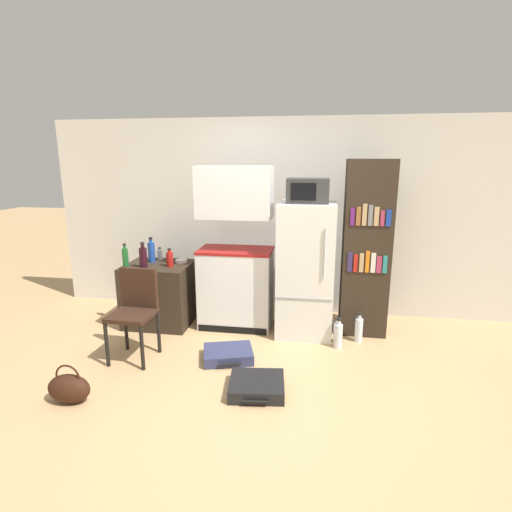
{
  "coord_description": "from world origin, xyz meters",
  "views": [
    {
      "loc": [
        0.47,
        -3.06,
        1.94
      ],
      "look_at": [
        -0.16,
        0.85,
        0.99
      ],
      "focal_mm": 28.0,
      "sensor_mm": 36.0,
      "label": 1
    }
  ],
  "objects": [
    {
      "name": "bottle_wine_dark",
      "position": [
        -1.5,
        1.1,
        0.86
      ],
      "size": [
        0.09,
        0.09,
        0.3
      ],
      "color": "black",
      "rests_on": "side_table"
    },
    {
      "name": "side_table",
      "position": [
        -1.4,
        1.27,
        0.37
      ],
      "size": [
        0.76,
        0.65,
        0.74
      ],
      "color": "#2D2319",
      "rests_on": "ground_plane"
    },
    {
      "name": "microwave",
      "position": [
        0.34,
        1.29,
        1.62
      ],
      "size": [
        0.44,
        0.37,
        0.26
      ],
      "color": "#333333",
      "rests_on": "refrigerator"
    },
    {
      "name": "suitcase_large_flat",
      "position": [
        -0.38,
        0.49,
        0.05
      ],
      "size": [
        0.57,
        0.49,
        0.11
      ],
      "rotation": [
        0.0,
        0.0,
        0.29
      ],
      "color": "navy",
      "rests_on": "ground_plane"
    },
    {
      "name": "kitchen_hutch",
      "position": [
        -0.47,
        1.35,
        0.85
      ],
      "size": [
        0.85,
        0.51,
        1.88
      ],
      "color": "white",
      "rests_on": "ground_plane"
    },
    {
      "name": "wall_back",
      "position": [
        0.2,
        2.0,
        1.23
      ],
      "size": [
        6.4,
        0.1,
        2.45
      ],
      "color": "silver",
      "rests_on": "ground_plane"
    },
    {
      "name": "ground_plane",
      "position": [
        0.0,
        0.0,
        0.0
      ],
      "size": [
        24.0,
        24.0,
        0.0
      ],
      "primitive_type": "plane",
      "color": "tan"
    },
    {
      "name": "bowl",
      "position": [
        -1.15,
        1.39,
        0.76
      ],
      "size": [
        0.14,
        0.14,
        0.04
      ],
      "color": "silver",
      "rests_on": "side_table"
    },
    {
      "name": "chair",
      "position": [
        -1.3,
        0.44,
        0.54
      ],
      "size": [
        0.41,
        0.42,
        0.9
      ],
      "rotation": [
        0.0,
        0.0,
        -0.04
      ],
      "color": "black",
      "rests_on": "ground_plane"
    },
    {
      "name": "bookshelf",
      "position": [
        1.0,
        1.41,
        0.98
      ],
      "size": [
        0.51,
        0.39,
        1.95
      ],
      "color": "#2D2319",
      "rests_on": "ground_plane"
    },
    {
      "name": "bottle_blue_soda",
      "position": [
        -1.52,
        1.37,
        0.86
      ],
      "size": [
        0.08,
        0.08,
        0.3
      ],
      "color": "#1E47A3",
      "rests_on": "side_table"
    },
    {
      "name": "bottle_green_tall",
      "position": [
        -1.73,
        1.13,
        0.85
      ],
      "size": [
        0.07,
        0.07,
        0.27
      ],
      "color": "#1E6028",
      "rests_on": "side_table"
    },
    {
      "name": "water_bottle_back",
      "position": [
        0.94,
        1.12,
        0.14
      ],
      "size": [
        0.08,
        0.08,
        0.33
      ],
      "color": "silver",
      "rests_on": "ground_plane"
    },
    {
      "name": "refrigerator",
      "position": [
        0.34,
        1.29,
        0.75
      ],
      "size": [
        0.62,
        0.65,
        1.49
      ],
      "color": "silver",
      "rests_on": "ground_plane"
    },
    {
      "name": "handbag",
      "position": [
        -1.5,
        -0.42,
        0.12
      ],
      "size": [
        0.36,
        0.2,
        0.33
      ],
      "color": "#33190F",
      "rests_on": "ground_plane"
    },
    {
      "name": "water_bottle_middle",
      "position": [
        0.71,
        1.05,
        0.12
      ],
      "size": [
        0.08,
        0.08,
        0.28
      ],
      "color": "silver",
      "rests_on": "ground_plane"
    },
    {
      "name": "water_bottle_front",
      "position": [
        0.71,
        0.93,
        0.14
      ],
      "size": [
        0.09,
        0.09,
        0.33
      ],
      "color": "silver",
      "rests_on": "ground_plane"
    },
    {
      "name": "bottle_clear_short",
      "position": [
        -1.46,
        1.48,
        0.8
      ],
      "size": [
        0.06,
        0.06,
        0.16
      ],
      "color": "silver",
      "rests_on": "side_table"
    },
    {
      "name": "bottle_ketchup_red",
      "position": [
        -1.22,
        1.2,
        0.83
      ],
      "size": [
        0.08,
        0.08,
        0.21
      ],
      "color": "#AD1914",
      "rests_on": "side_table"
    },
    {
      "name": "suitcase_small_flat",
      "position": [
        -0.01,
        -0.03,
        0.06
      ],
      "size": [
        0.51,
        0.48,
        0.11
      ],
      "rotation": [
        0.0,
        0.0,
        0.12
      ],
      "color": "black",
      "rests_on": "ground_plane"
    }
  ]
}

